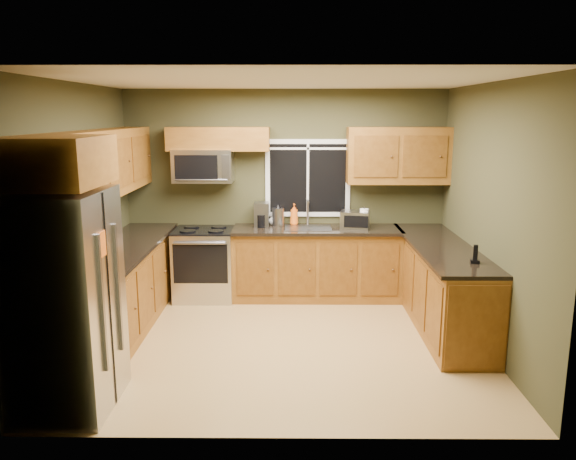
{
  "coord_description": "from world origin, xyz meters",
  "views": [
    {
      "loc": [
        0.1,
        -5.6,
        2.39
      ],
      "look_at": [
        0.05,
        0.35,
        1.15
      ],
      "focal_mm": 35.0,
      "sensor_mm": 36.0,
      "label": 1
    }
  ],
  "objects_px": {
    "refrigerator": "(65,301)",
    "toaster_oven": "(355,220)",
    "range": "(205,263)",
    "kettle": "(278,216)",
    "microwave": "(203,166)",
    "cordless_phone": "(475,258)",
    "soap_bottle_c": "(273,219)",
    "paper_towel_roll": "(364,219)",
    "soap_bottle_a": "(294,214)",
    "coffee_maker": "(261,215)"
  },
  "relations": [
    {
      "from": "toaster_oven",
      "to": "paper_towel_roll",
      "type": "xyz_separation_m",
      "value": [
        0.12,
        -0.01,
        0.02
      ]
    },
    {
      "from": "toaster_oven",
      "to": "kettle",
      "type": "relative_size",
      "value": 1.43
    },
    {
      "from": "kettle",
      "to": "paper_towel_roll",
      "type": "height_order",
      "value": "same"
    },
    {
      "from": "soap_bottle_a",
      "to": "kettle",
      "type": "bearing_deg",
      "value": -166.66
    },
    {
      "from": "range",
      "to": "kettle",
      "type": "relative_size",
      "value": 3.31
    },
    {
      "from": "refrigerator",
      "to": "microwave",
      "type": "relative_size",
      "value": 2.37
    },
    {
      "from": "kettle",
      "to": "soap_bottle_c",
      "type": "relative_size",
      "value": 1.89
    },
    {
      "from": "kettle",
      "to": "soap_bottle_a",
      "type": "bearing_deg",
      "value": 13.34
    },
    {
      "from": "range",
      "to": "kettle",
      "type": "distance_m",
      "value": 1.15
    },
    {
      "from": "coffee_maker",
      "to": "cordless_phone",
      "type": "distance_m",
      "value": 2.87
    },
    {
      "from": "coffee_maker",
      "to": "paper_towel_roll",
      "type": "relative_size",
      "value": 1.1
    },
    {
      "from": "refrigerator",
      "to": "soap_bottle_c",
      "type": "height_order",
      "value": "refrigerator"
    },
    {
      "from": "refrigerator",
      "to": "range",
      "type": "height_order",
      "value": "refrigerator"
    },
    {
      "from": "soap_bottle_c",
      "to": "refrigerator",
      "type": "bearing_deg",
      "value": -117.81
    },
    {
      "from": "microwave",
      "to": "toaster_oven",
      "type": "bearing_deg",
      "value": -3.94
    },
    {
      "from": "soap_bottle_a",
      "to": "microwave",
      "type": "bearing_deg",
      "value": -175.39
    },
    {
      "from": "microwave",
      "to": "soap_bottle_c",
      "type": "relative_size",
      "value": 5.08
    },
    {
      "from": "toaster_oven",
      "to": "refrigerator",
      "type": "bearing_deg",
      "value": -133.6
    },
    {
      "from": "kettle",
      "to": "soap_bottle_c",
      "type": "xyz_separation_m",
      "value": [
        -0.07,
        0.05,
        -0.06
      ]
    },
    {
      "from": "refrigerator",
      "to": "toaster_oven",
      "type": "relative_size",
      "value": 4.46
    },
    {
      "from": "soap_bottle_a",
      "to": "cordless_phone",
      "type": "xyz_separation_m",
      "value": [
        1.78,
        -1.93,
        -0.09
      ]
    },
    {
      "from": "kettle",
      "to": "cordless_phone",
      "type": "xyz_separation_m",
      "value": [
        1.99,
        -1.88,
        -0.07
      ]
    },
    {
      "from": "soap_bottle_a",
      "to": "coffee_maker",
      "type": "bearing_deg",
      "value": -166.46
    },
    {
      "from": "refrigerator",
      "to": "kettle",
      "type": "xyz_separation_m",
      "value": [
        1.65,
        2.95,
        0.17
      ]
    },
    {
      "from": "refrigerator",
      "to": "soap_bottle_c",
      "type": "bearing_deg",
      "value": 62.19
    },
    {
      "from": "toaster_oven",
      "to": "cordless_phone",
      "type": "relative_size",
      "value": 2.18
    },
    {
      "from": "range",
      "to": "paper_towel_roll",
      "type": "relative_size",
      "value": 3.3
    },
    {
      "from": "range",
      "to": "cordless_phone",
      "type": "xyz_separation_m",
      "value": [
        2.95,
        -1.7,
        0.53
      ]
    },
    {
      "from": "toaster_oven",
      "to": "kettle",
      "type": "height_order",
      "value": "kettle"
    },
    {
      "from": "soap_bottle_a",
      "to": "range",
      "type": "bearing_deg",
      "value": -168.86
    },
    {
      "from": "refrigerator",
      "to": "range",
      "type": "distance_m",
      "value": 2.89
    },
    {
      "from": "coffee_maker",
      "to": "soap_bottle_a",
      "type": "xyz_separation_m",
      "value": [
        0.43,
        0.1,
        -0.01
      ]
    },
    {
      "from": "refrigerator",
      "to": "paper_towel_roll",
      "type": "height_order",
      "value": "refrigerator"
    },
    {
      "from": "range",
      "to": "toaster_oven",
      "type": "relative_size",
      "value": 2.32
    },
    {
      "from": "paper_towel_roll",
      "to": "cordless_phone",
      "type": "distance_m",
      "value": 1.91
    },
    {
      "from": "toaster_oven",
      "to": "soap_bottle_a",
      "type": "height_order",
      "value": "soap_bottle_a"
    },
    {
      "from": "refrigerator",
      "to": "microwave",
      "type": "bearing_deg",
      "value": 76.66
    },
    {
      "from": "refrigerator",
      "to": "microwave",
      "type": "distance_m",
      "value": 3.1
    },
    {
      "from": "toaster_oven",
      "to": "paper_towel_roll",
      "type": "relative_size",
      "value": 1.42
    },
    {
      "from": "refrigerator",
      "to": "toaster_oven",
      "type": "distance_m",
      "value": 3.83
    },
    {
      "from": "range",
      "to": "microwave",
      "type": "relative_size",
      "value": 1.23
    },
    {
      "from": "soap_bottle_a",
      "to": "soap_bottle_c",
      "type": "height_order",
      "value": "soap_bottle_a"
    },
    {
      "from": "range",
      "to": "kettle",
      "type": "xyz_separation_m",
      "value": [
        0.96,
        0.18,
        0.6
      ]
    },
    {
      "from": "range",
      "to": "toaster_oven",
      "type": "height_order",
      "value": "toaster_oven"
    },
    {
      "from": "soap_bottle_a",
      "to": "cordless_phone",
      "type": "relative_size",
      "value": 1.52
    },
    {
      "from": "toaster_oven",
      "to": "soap_bottle_a",
      "type": "distance_m",
      "value": 0.81
    },
    {
      "from": "soap_bottle_c",
      "to": "cordless_phone",
      "type": "relative_size",
      "value": 0.81
    },
    {
      "from": "kettle",
      "to": "soap_bottle_c",
      "type": "height_order",
      "value": "kettle"
    },
    {
      "from": "range",
      "to": "cordless_phone",
      "type": "relative_size",
      "value": 5.05
    },
    {
      "from": "refrigerator",
      "to": "paper_towel_roll",
      "type": "bearing_deg",
      "value": 45.06
    }
  ]
}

